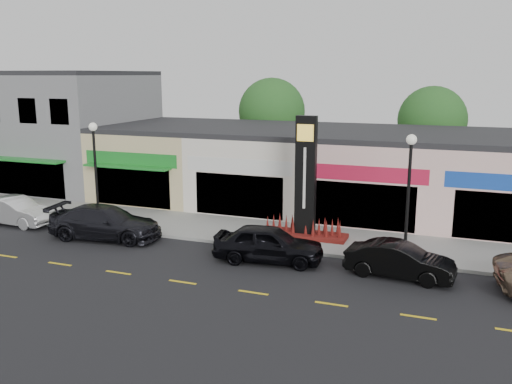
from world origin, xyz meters
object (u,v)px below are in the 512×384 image
Objects in this scene: car_dark_sedan at (105,222)px; car_black_conv at (400,260)px; car_white_van at (15,211)px; car_black_sedan at (268,244)px; lamp_east_near at (409,185)px; lamp_west_near at (95,163)px; pylon_sign at (305,195)px.

car_dark_sedan is 1.32× the size of car_black_conv.
car_black_sedan is at bearing -90.86° from car_white_van.
lamp_east_near reaches higher than car_dark_sedan.
car_white_van is at bearing -165.91° from lamp_west_near.
car_dark_sedan is at bearing -91.83° from car_white_van.
car_white_van is 0.80× the size of car_dark_sedan.
lamp_west_near and lamp_east_near have the same top height.
car_black_sedan is at bearing -160.43° from lamp_east_near.
car_dark_sedan is (1.61, -1.61, -2.65)m from lamp_west_near.
car_dark_sedan is at bearing 80.66° from car_black_sedan.
car_black_conv is (14.36, -0.31, -0.11)m from car_dark_sedan.
car_black_conv is (-0.03, -1.92, -2.76)m from lamp_east_near.
car_black_sedan is (10.38, -2.00, -2.66)m from lamp_west_near.
lamp_east_near is 3.37m from car_black_conv.
lamp_east_near is at bearing 5.26° from car_black_conv.
lamp_east_near is at bearing -77.24° from car_black_sedan.
car_black_conv is at bearing -98.01° from car_dark_sedan.
car_dark_sedan is (6.21, -0.45, 0.07)m from car_white_van.
lamp_east_near is 1.19× the size of car_white_van.
lamp_east_near is 20.81m from car_white_van.
lamp_west_near is 0.91× the size of pylon_sign.
lamp_west_near is 16.00m from lamp_east_near.
car_black_sedan is (14.98, -0.84, 0.06)m from car_white_van.
car_white_van is 1.06× the size of car_black_conv.
car_black_conv is (5.59, 0.08, -0.11)m from car_black_sedan.
lamp_east_near is at bearing 0.00° from lamp_west_near.
lamp_east_near is 5.42m from pylon_sign.
lamp_west_near is 1.19× the size of car_white_van.
pylon_sign reaches higher than car_black_conv.
lamp_west_near is at bearing -171.23° from pylon_sign.
pylon_sign reaches higher than car_white_van.
car_black_sedan is (-5.62, -2.00, -2.66)m from lamp_east_near.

